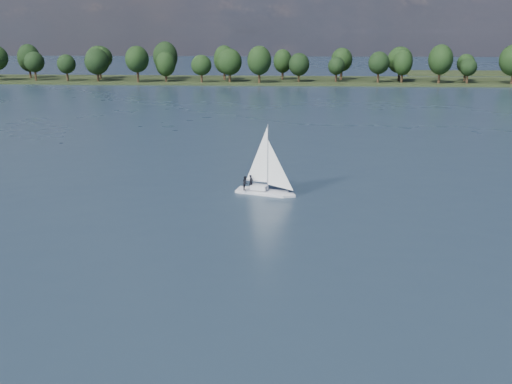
# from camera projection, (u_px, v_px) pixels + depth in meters

# --- Properties ---
(ground) EXTENTS (700.00, 700.00, 0.00)m
(ground) POSITION_uv_depth(u_px,v_px,m) (303.00, 125.00, 122.12)
(ground) COLOR #233342
(ground) RESTS_ON ground
(far_shore) EXTENTS (660.00, 40.00, 1.50)m
(far_shore) POSITION_uv_depth(u_px,v_px,m) (299.00, 81.00, 229.69)
(far_shore) COLOR black
(far_shore) RESTS_ON ground
(sailboat) EXTENTS (7.21, 4.05, 9.15)m
(sailboat) POSITION_uv_depth(u_px,v_px,m) (262.00, 174.00, 70.04)
(sailboat) COLOR silver
(sailboat) RESTS_ON ground
(treeline) EXTENTS (562.02, 74.05, 18.58)m
(treeline) POSITION_uv_depth(u_px,v_px,m) (275.00, 62.00, 224.29)
(treeline) COLOR black
(treeline) RESTS_ON ground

